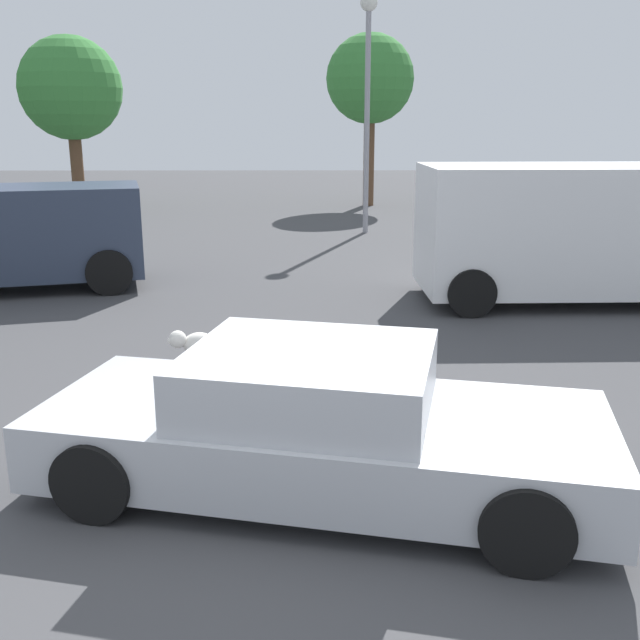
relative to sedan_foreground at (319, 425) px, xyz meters
The scene contains 8 objects.
ground_plane 0.63m from the sedan_foreground, 127.98° to the right, with size 80.00×80.00×0.00m, color #424244.
sedan_foreground is the anchor object (origin of this frame).
dog 3.57m from the sedan_foreground, 115.57° to the left, with size 0.65×0.38×0.45m.
van_white 7.82m from the sedan_foreground, 56.70° to the left, with size 5.07×2.32×2.25m.
suv_dark 9.25m from the sedan_foreground, 126.24° to the left, with size 4.89×2.99×1.83m.
light_post_near 14.84m from the sedan_foreground, 84.57° to the left, with size 0.44×0.44×6.03m.
tree_back_left 21.29m from the sedan_foreground, 84.77° to the left, with size 3.02×3.02×5.83m.
tree_back_center 21.50m from the sedan_foreground, 112.09° to the left, with size 3.33×3.33×5.63m.
Camera 1 is at (0.14, -5.32, 2.96)m, focal length 41.26 mm.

